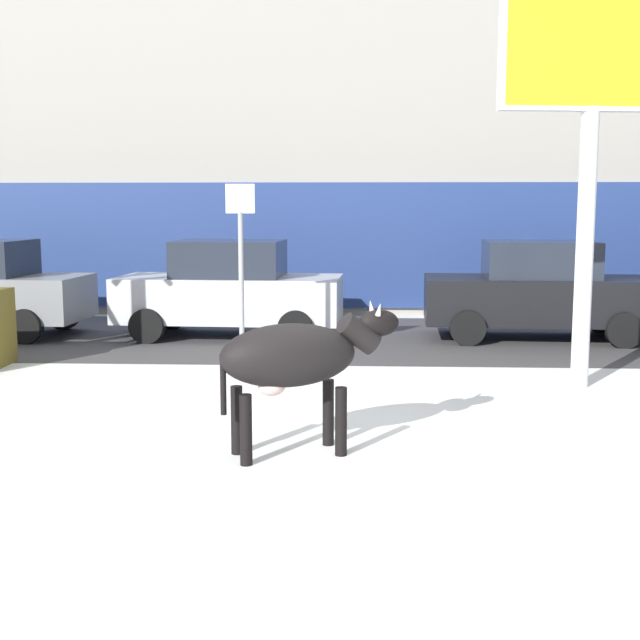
{
  "coord_description": "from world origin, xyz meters",
  "views": [
    {
      "loc": [
        0.26,
        -8.28,
        2.51
      ],
      "look_at": [
        -0.22,
        1.85,
        1.1
      ],
      "focal_mm": 46.74,
      "sensor_mm": 36.0,
      "label": 1
    }
  ],
  "objects": [
    {
      "name": "road_strip",
      "position": [
        0.0,
        7.33,
        0.0
      ],
      "size": [
        60.0,
        5.6,
        0.01
      ],
      "primitive_type": "cube",
      "color": "#423F3F",
      "rests_on": "ground"
    },
    {
      "name": "street_sign",
      "position": [
        -1.55,
        4.39,
        1.67
      ],
      "size": [
        0.44,
        0.08,
        2.82
      ],
      "color": "gray",
      "rests_on": "ground"
    },
    {
      "name": "cow_black",
      "position": [
        -0.38,
        -0.12,
        0.99
      ],
      "size": [
        1.91,
        1.08,
        1.54
      ],
      "color": "black",
      "rests_on": "ground"
    },
    {
      "name": "building_facade",
      "position": [
        0.0,
        13.48,
        6.48
      ],
      "size": [
        44.0,
        6.1,
        13.0
      ],
      "color": "gray",
      "rests_on": "ground"
    },
    {
      "name": "car_silver_sedan",
      "position": [
        -2.2,
        7.35,
        0.91
      ],
      "size": [
        4.28,
        2.14,
        1.84
      ],
      "color": "#B7BABF",
      "rests_on": "ground"
    },
    {
      "name": "ground_plane",
      "position": [
        0.0,
        0.0,
        0.0
      ],
      "size": [
        120.0,
        120.0,
        0.0
      ],
      "primitive_type": "plane",
      "color": "white"
    },
    {
      "name": "car_black_sedan",
      "position": [
        3.61,
        7.38,
        0.91
      ],
      "size": [
        4.28,
        2.14,
        1.84
      ],
      "color": "black",
      "rests_on": "ground"
    },
    {
      "name": "billboard",
      "position": [
        3.32,
        3.21,
        4.31
      ],
      "size": [
        2.52,
        0.56,
        5.56
      ],
      "color": "silver",
      "rests_on": "ground"
    },
    {
      "name": "pedestrian_far_left",
      "position": [
        4.01,
        10.34,
        0.88
      ],
      "size": [
        0.36,
        0.24,
        1.73
      ],
      "color": "#282833",
      "rests_on": "ground"
    }
  ]
}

